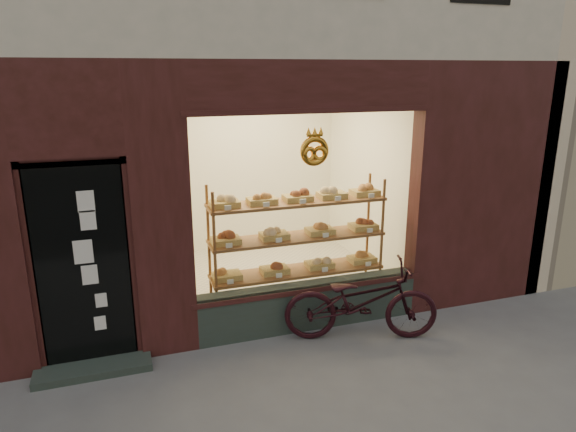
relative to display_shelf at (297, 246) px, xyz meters
name	(u,v)px	position (x,y,z in m)	size (l,w,h in m)	color
display_shelf	(297,246)	(0.00, 0.00, 0.00)	(2.20, 0.45, 1.70)	brown
bicycle	(361,301)	(0.46, -0.88, -0.42)	(0.61, 1.75, 0.92)	black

